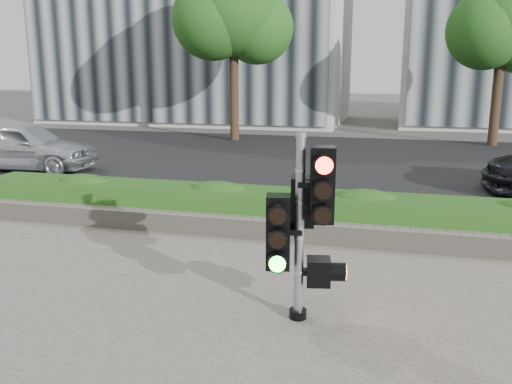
# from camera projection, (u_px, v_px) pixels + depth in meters

# --- Properties ---
(ground) EXTENTS (120.00, 120.00, 0.00)m
(ground) POSITION_uv_depth(u_px,v_px,m) (242.00, 281.00, 7.48)
(ground) COLOR #51514C
(ground) RESTS_ON ground
(sidewalk) EXTENTS (16.00, 11.00, 0.03)m
(sidewalk) POSITION_uv_depth(u_px,v_px,m) (169.00, 378.00, 5.12)
(sidewalk) COLOR #9E9389
(sidewalk) RESTS_ON ground
(road) EXTENTS (60.00, 13.00, 0.02)m
(road) POSITION_uv_depth(u_px,v_px,m) (331.00, 163.00, 16.92)
(road) COLOR black
(road) RESTS_ON ground
(curb) EXTENTS (60.00, 0.25, 0.12)m
(curb) POSITION_uv_depth(u_px,v_px,m) (287.00, 218.00, 10.44)
(curb) COLOR gray
(curb) RESTS_ON ground
(stone_wall) EXTENTS (12.00, 0.32, 0.34)m
(stone_wall) POSITION_uv_depth(u_px,v_px,m) (273.00, 229.00, 9.23)
(stone_wall) COLOR gray
(stone_wall) RESTS_ON sidewalk
(hedge) EXTENTS (12.00, 1.00, 0.68)m
(hedge) POSITION_uv_depth(u_px,v_px,m) (281.00, 210.00, 9.81)
(hedge) COLOR #49962E
(hedge) RESTS_ON sidewalk
(tree_left) EXTENTS (4.61, 4.03, 7.34)m
(tree_left) POSITION_uv_depth(u_px,v_px,m) (234.00, 12.00, 21.21)
(tree_left) COLOR black
(tree_left) RESTS_ON ground
(tree_right) EXTENTS (4.10, 3.58, 6.53)m
(tree_right) POSITION_uv_depth(u_px,v_px,m) (503.00, 24.00, 19.81)
(tree_right) COLOR black
(tree_right) RESTS_ON ground
(traffic_signal) EXTENTS (0.78, 0.63, 2.17)m
(traffic_signal) POSITION_uv_depth(u_px,v_px,m) (302.00, 218.00, 6.09)
(traffic_signal) COLOR black
(traffic_signal) RESTS_ON sidewalk
(car_silver) EXTENTS (4.13, 1.86, 1.38)m
(car_silver) POSITION_uv_depth(u_px,v_px,m) (25.00, 147.00, 15.44)
(car_silver) COLOR silver
(car_silver) RESTS_ON road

